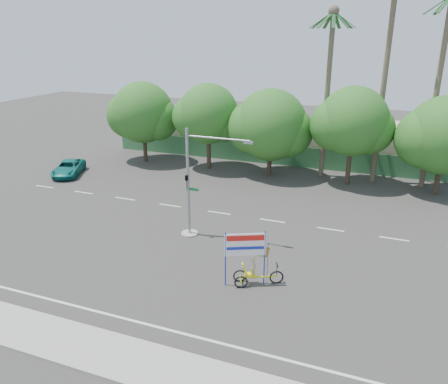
% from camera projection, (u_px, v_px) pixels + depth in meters
% --- Properties ---
extents(ground, '(120.00, 120.00, 0.00)m').
position_uv_depth(ground, '(200.00, 270.00, 24.14)').
color(ground, '#33302D').
rests_on(ground, ground).
extents(sidewalk_near, '(50.00, 2.40, 0.12)m').
position_uv_depth(sidewalk_near, '(124.00, 359.00, 17.54)').
color(sidewalk_near, gray).
rests_on(sidewalk_near, ground).
extents(fence, '(38.00, 0.08, 2.00)m').
position_uv_depth(fence, '(289.00, 156.00, 42.65)').
color(fence, '#336B3D').
rests_on(fence, ground).
extents(building_left, '(12.00, 8.00, 4.00)m').
position_uv_depth(building_left, '(212.00, 129.00, 49.59)').
color(building_left, '#BAB193').
rests_on(building_left, ground).
extents(building_right, '(14.00, 8.00, 3.60)m').
position_uv_depth(building_right, '(378.00, 145.00, 43.64)').
color(building_right, '#BAB193').
rests_on(building_right, ground).
extents(tree_far_left, '(7.14, 6.00, 7.96)m').
position_uv_depth(tree_far_left, '(142.00, 114.00, 42.98)').
color(tree_far_left, '#473828').
rests_on(tree_far_left, ground).
extents(tree_left, '(6.66, 5.60, 8.07)m').
position_uv_depth(tree_left, '(208.00, 116.00, 40.54)').
color(tree_left, '#473828').
rests_on(tree_left, ground).
extents(tree_center, '(7.62, 6.40, 7.85)m').
position_uv_depth(tree_center, '(270.00, 127.00, 38.74)').
color(tree_center, '#473828').
rests_on(tree_center, ground).
extents(tree_right, '(6.90, 5.80, 8.36)m').
position_uv_depth(tree_right, '(352.00, 124.00, 36.12)').
color(tree_right, '#473828').
rests_on(tree_right, ground).
extents(tree_far_right, '(7.38, 6.20, 7.94)m').
position_uv_depth(tree_far_right, '(444.00, 138.00, 33.99)').
color(tree_far_right, '#473828').
rests_on(tree_far_right, ground).
extents(palm_tall, '(3.73, 3.79, 17.45)m').
position_uv_depth(palm_tall, '(387.00, 58.00, 34.95)').
color(palm_tall, '#70604C').
rests_on(palm_tall, ground).
extents(palm_mid, '(3.73, 3.79, 15.45)m').
position_uv_depth(palm_mid, '(440.00, 73.00, 33.98)').
color(palm_mid, '#70604C').
rests_on(palm_mid, ground).
extents(palm_short, '(3.73, 3.79, 14.45)m').
position_uv_depth(palm_short, '(329.00, 76.00, 37.01)').
color(palm_short, '#70604C').
rests_on(palm_short, ground).
extents(traffic_signal, '(4.72, 1.10, 7.00)m').
position_uv_depth(traffic_signal, '(193.00, 193.00, 27.36)').
color(traffic_signal, gray).
rests_on(traffic_signal, ground).
extents(trike_billboard, '(2.86, 1.51, 3.07)m').
position_uv_depth(trike_billboard, '(251.00, 263.00, 22.42)').
color(trike_billboard, black).
rests_on(trike_billboard, ground).
extents(pickup_truck, '(3.80, 5.15, 1.30)m').
position_uv_depth(pickup_truck, '(69.00, 168.00, 40.11)').
color(pickup_truck, '#107168').
rests_on(pickup_truck, ground).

